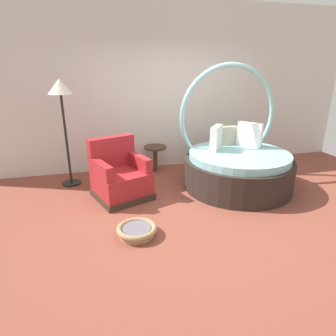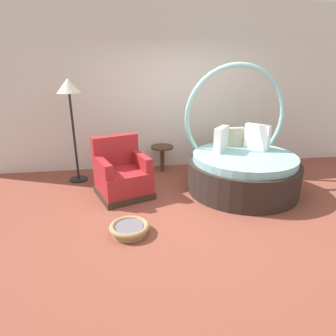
# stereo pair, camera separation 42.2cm
# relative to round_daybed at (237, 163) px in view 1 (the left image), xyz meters

# --- Properties ---
(ground_plane) EXTENTS (8.00, 8.00, 0.02)m
(ground_plane) POSITION_rel_round_daybed_xyz_m (-0.93, -0.68, -0.43)
(ground_plane) COLOR brown
(back_wall) EXTENTS (8.00, 0.12, 3.18)m
(back_wall) POSITION_rel_round_daybed_xyz_m (-0.93, 1.44, 1.17)
(back_wall) COLOR silver
(back_wall) RESTS_ON ground_plane
(round_daybed) EXTENTS (1.84, 1.84, 2.07)m
(round_daybed) POSITION_rel_round_daybed_xyz_m (0.00, 0.00, 0.00)
(round_daybed) COLOR #2D231E
(round_daybed) RESTS_ON ground_plane
(red_armchair) EXTENTS (1.02, 1.02, 0.94)m
(red_armchair) POSITION_rel_round_daybed_xyz_m (-2.02, 0.07, -0.09)
(red_armchair) COLOR #38281E
(red_armchair) RESTS_ON ground_plane
(pet_basket) EXTENTS (0.51, 0.51, 0.13)m
(pet_basket) POSITION_rel_round_daybed_xyz_m (-1.94, -1.14, -0.34)
(pet_basket) COLOR #9E7F56
(pet_basket) RESTS_ON ground_plane
(side_table) EXTENTS (0.44, 0.44, 0.52)m
(side_table) POSITION_rel_round_daybed_xyz_m (-1.22, 1.06, 0.01)
(side_table) COLOR #473323
(side_table) RESTS_ON ground_plane
(floor_lamp) EXTENTS (0.40, 0.40, 1.82)m
(floor_lamp) POSITION_rel_round_daybed_xyz_m (-2.82, 0.81, 1.12)
(floor_lamp) COLOR black
(floor_lamp) RESTS_ON ground_plane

